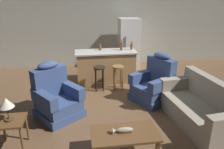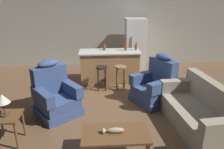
{
  "view_description": "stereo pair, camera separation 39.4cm",
  "coord_description": "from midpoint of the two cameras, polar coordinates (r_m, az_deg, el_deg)",
  "views": [
    {
      "loc": [
        -0.74,
        -4.87,
        2.55
      ],
      "look_at": [
        -0.03,
        -0.1,
        0.75
      ],
      "focal_mm": 35.0,
      "sensor_mm": 36.0,
      "label": 1
    },
    {
      "loc": [
        -0.34,
        -4.91,
        2.55
      ],
      "look_at": [
        -0.03,
        -0.1,
        0.75
      ],
      "focal_mm": 35.0,
      "sensor_mm": 36.0,
      "label": 2
    }
  ],
  "objects": [
    {
      "name": "bar_stool_left",
      "position": [
        5.99,
        -0.83,
        0.16
      ],
      "size": [
        0.32,
        0.32,
        0.68
      ],
      "color": "black",
      "rests_on": "ground_plane"
    },
    {
      "name": "end_table",
      "position": [
        4.22,
        -23.37,
        -11.02
      ],
      "size": [
        0.48,
        0.48,
        0.56
      ],
      "color": "brown",
      "rests_on": "ground_plane"
    },
    {
      "name": "bottle_short_amber",
      "position": [
        6.63,
        8.01,
        7.14
      ],
      "size": [
        0.07,
        0.07,
        0.25
      ],
      "color": "brown",
      "rests_on": "kitchen_island"
    },
    {
      "name": "bottle_tall_green",
      "position": [
        6.56,
        -0.27,
        7.11
      ],
      "size": [
        0.08,
        0.08,
        0.22
      ],
      "color": "brown",
      "rests_on": "kitchen_island"
    },
    {
      "name": "couch",
      "position": [
        4.77,
        24.08,
        -9.05
      ],
      "size": [
        1.02,
        1.97,
        0.94
      ],
      "rotation": [
        0.0,
        0.0,
        3.24
      ],
      "color": "#9E937F",
      "rests_on": "ground_plane"
    },
    {
      "name": "back_wall",
      "position": [
        8.13,
        0.09,
        11.62
      ],
      "size": [
        12.0,
        0.05,
        2.6
      ],
      "color": "#B2B2A3",
      "rests_on": "ground_plane"
    },
    {
      "name": "bar_stool_right",
      "position": [
        6.03,
        4.12,
        0.27
      ],
      "size": [
        0.32,
        0.32,
        0.68
      ],
      "color": "olive",
      "rests_on": "ground_plane"
    },
    {
      "name": "table_lamp",
      "position": [
        4.03,
        -24.24,
        -6.08
      ],
      "size": [
        0.24,
        0.24,
        0.41
      ],
      "color": "#4C3823",
      "rests_on": "end_table"
    },
    {
      "name": "bottle_wine_dark",
      "position": [
        6.54,
        5.35,
        7.31
      ],
      "size": [
        0.08,
        0.08,
        0.32
      ],
      "color": "brown",
      "rests_on": "kitchen_island"
    },
    {
      "name": "fish_figurine",
      "position": [
        3.65,
        3.56,
        -14.46
      ],
      "size": [
        0.34,
        0.1,
        0.1
      ],
      "color": "#4C3823",
      "rests_on": "coffee_table"
    },
    {
      "name": "refrigerator",
      "position": [
        7.77,
        7.53,
        7.88
      ],
      "size": [
        0.7,
        0.69,
        1.76
      ],
      "color": "white",
      "rests_on": "ground_plane"
    },
    {
      "name": "recliner_near_island",
      "position": [
        5.49,
        13.25,
        -2.88
      ],
      "size": [
        1.14,
        1.14,
        1.2
      ],
      "rotation": [
        0.0,
        0.0,
        3.65
      ],
      "color": "#384C7A",
      "rests_on": "ground_plane"
    },
    {
      "name": "coffee_table",
      "position": [
        3.7,
        4.07,
        -15.74
      ],
      "size": [
        1.1,
        0.6,
        0.42
      ],
      "color": "brown",
      "rests_on": "ground_plane"
    },
    {
      "name": "recliner_near_lamp",
      "position": [
        4.94,
        -12.37,
        -5.52
      ],
      "size": [
        1.18,
        1.18,
        1.2
      ],
      "rotation": [
        0.0,
        0.0,
        -0.93
      ],
      "color": "#384C7A",
      "rests_on": "ground_plane"
    },
    {
      "name": "ground_plane",
      "position": [
        5.54,
        2.27,
        -6.95
      ],
      "size": [
        12.0,
        12.0,
        0.0
      ],
      "color": "brown"
    },
    {
      "name": "kitchen_island",
      "position": [
        6.59,
        1.12,
        2.16
      ],
      "size": [
        1.8,
        0.7,
        0.95
      ],
      "color": "#AD7F4C",
      "rests_on": "ground_plane"
    }
  ]
}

